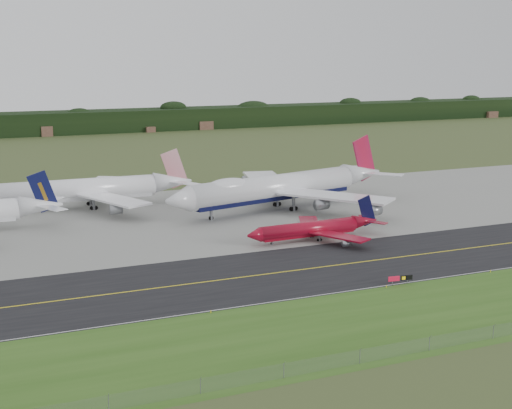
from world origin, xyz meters
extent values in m
plane|color=#384620|center=(0.00, 0.00, 0.00)|extent=(600.00, 600.00, 0.00)
cube|color=#305619|center=(0.00, -35.00, 0.01)|extent=(400.00, 30.00, 0.01)
cube|color=black|center=(0.00, -4.00, 0.01)|extent=(400.00, 32.00, 0.02)
cube|color=gray|center=(0.00, 51.00, 0.01)|extent=(400.00, 78.00, 0.01)
cube|color=yellow|center=(0.00, -4.00, 0.03)|extent=(400.00, 0.40, 0.00)
cube|color=silver|center=(0.00, -19.50, 0.03)|extent=(400.00, 0.25, 0.00)
plane|color=slate|center=(0.00, -48.00, 1.10)|extent=(320.00, 0.00, 320.00)
cylinder|color=slate|center=(0.00, -48.00, 1.10)|extent=(0.10, 0.10, 2.20)
cube|color=black|center=(0.00, 275.00, 6.00)|extent=(700.00, 24.00, 12.00)
cylinder|color=white|center=(11.87, 49.78, 6.72)|extent=(54.74, 19.34, 6.94)
cube|color=black|center=(11.87, 49.78, 4.46)|extent=(51.68, 17.02, 2.43)
cone|color=white|center=(-18.02, 42.70, 6.72)|extent=(8.24, 8.32, 6.94)
cone|color=white|center=(45.45, 57.73, 7.24)|extent=(15.62, 10.07, 6.94)
ellipsoid|color=white|center=(-3.01, 46.25, 8.63)|extent=(15.13, 9.00, 4.42)
cube|color=white|center=(24.66, 36.93, 5.50)|extent=(26.90, 30.36, 0.59)
cube|color=white|center=(17.54, 67.00, 5.50)|extent=(15.91, 32.26, 0.59)
cube|color=#A71333|center=(46.21, 57.91, 11.95)|extent=(9.83, 2.84, 14.37)
cylinder|color=gray|center=(20.36, 36.60, 3.61)|extent=(4.36, 3.71, 2.91)
cylinder|color=gray|center=(13.55, 65.37, 3.61)|extent=(4.36, 3.71, 2.91)
cylinder|color=gray|center=(29.56, 24.97, 3.61)|extent=(4.36, 3.71, 2.91)
cylinder|color=gray|center=(16.55, 79.88, 3.61)|extent=(4.36, 3.71, 2.91)
cylinder|color=black|center=(-8.32, 45.00, 0.62)|extent=(1.34, 0.83, 1.25)
cylinder|color=slate|center=(17.00, 47.08, 2.32)|extent=(1.17, 1.17, 4.64)
cylinder|color=black|center=(17.00, 47.08, 0.62)|extent=(1.36, 0.90, 1.25)
cylinder|color=slate|center=(15.24, 54.50, 2.32)|extent=(1.17, 1.17, 4.64)
cylinder|color=black|center=(15.24, 54.50, 0.62)|extent=(1.36, 0.90, 1.25)
cylinder|color=maroon|center=(6.27, 16.64, 2.80)|extent=(25.49, 4.61, 3.43)
cube|color=maroon|center=(6.27, 16.64, 1.68)|extent=(24.18, 3.69, 1.20)
cone|color=maroon|center=(-7.98, 15.98, 2.80)|extent=(3.33, 3.58, 3.43)
cone|color=maroon|center=(22.28, 17.38, 3.06)|extent=(6.84, 3.74, 3.43)
cube|color=maroon|center=(10.95, 9.79, 2.20)|extent=(10.61, 14.64, 0.39)
cube|color=maroon|center=(10.29, 23.90, 2.20)|extent=(9.60, 14.80, 0.39)
cube|color=black|center=(22.76, 17.41, 5.64)|extent=(5.43, 0.53, 7.81)
cylinder|color=gray|center=(10.85, 6.40, 1.26)|extent=(1.94, 1.53, 1.44)
cylinder|color=gray|center=(9.88, 27.26, 1.26)|extent=(1.94, 1.53, 1.44)
cylinder|color=black|center=(-3.35, 16.19, 0.31)|extent=(0.63, 0.31, 0.62)
cylinder|color=slate|center=(8.39, 14.85, 0.89)|extent=(0.50, 0.50, 1.77)
cylinder|color=black|center=(8.39, 14.85, 0.31)|extent=(0.63, 0.34, 0.62)
cylinder|color=slate|center=(8.21, 18.62, 0.89)|extent=(0.50, 0.50, 1.77)
cylinder|color=black|center=(8.21, 18.62, 0.31)|extent=(0.63, 0.34, 0.62)
cone|color=white|center=(-50.60, 55.25, 5.51)|extent=(11.15, 6.36, 5.46)
cube|color=#0D113C|center=(-49.99, 55.20, 9.11)|extent=(7.65, 1.09, 11.02)
cylinder|color=white|center=(-38.23, 73.55, 5.61)|extent=(43.58, 7.43, 6.03)
cube|color=silver|center=(-38.23, 73.55, 3.65)|extent=(41.36, 5.85, 2.11)
cone|color=white|center=(-10.81, 72.66, 6.06)|extent=(11.64, 6.39, 6.03)
cube|color=white|center=(-31.03, 60.88, 4.56)|extent=(16.98, 25.94, 0.54)
cube|color=white|center=(-30.23, 85.73, 4.56)|extent=(18.22, 25.72, 0.54)
cube|color=#A10B22|center=(-10.14, 72.64, 9.98)|extent=(8.33, 0.75, 11.99)
cylinder|color=gray|center=(-31.58, 54.95, 2.91)|extent=(3.37, 2.64, 2.53)
cylinder|color=gray|center=(-30.40, 91.68, 2.91)|extent=(3.37, 2.64, 2.53)
cylinder|color=black|center=(-54.71, 74.08, 0.54)|extent=(1.10, 0.52, 1.09)
cylinder|color=slate|center=(-34.86, 70.12, 1.90)|extent=(0.87, 0.87, 3.80)
cylinder|color=black|center=(-34.86, 70.12, 0.54)|extent=(1.10, 0.58, 1.09)
cylinder|color=slate|center=(-34.65, 76.75, 1.90)|extent=(0.87, 0.87, 3.80)
cylinder|color=black|center=(-34.65, 76.75, 0.54)|extent=(1.10, 0.58, 1.09)
cylinder|color=slate|center=(6.15, -19.57, 0.37)|extent=(0.13, 0.13, 0.73)
cylinder|color=slate|center=(9.27, -19.96, 0.37)|extent=(0.13, 0.13, 0.73)
cube|color=maroon|center=(6.46, -19.61, 1.21)|extent=(2.31, 0.47, 0.94)
cube|color=black|center=(8.44, -19.86, 1.21)|extent=(1.06, 0.32, 0.94)
cube|color=black|center=(9.69, -20.01, 1.21)|extent=(1.27, 0.34, 0.94)
cylinder|color=yellow|center=(-31.07, -20.50, 0.25)|extent=(0.16, 0.16, 0.50)
cylinder|color=yellow|center=(4.22, -20.50, 0.25)|extent=(0.16, 0.16, 0.50)
cylinder|color=yellow|center=(28.98, -20.50, 0.25)|extent=(0.16, 0.16, 0.50)
camera|label=1|loc=(-68.39, -130.13, 43.68)|focal=50.00mm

